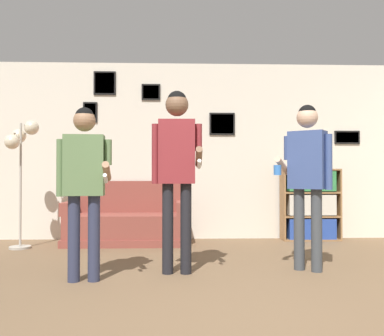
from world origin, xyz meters
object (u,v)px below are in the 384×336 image
(person_player_foreground_left, at_px, (84,175))
(person_player_foreground_center, at_px, (177,159))
(couch, at_px, (126,223))
(bookshelf, at_px, (310,205))
(floor_lamp, at_px, (21,148))
(person_watcher_holding_cup, at_px, (307,168))
(drinking_cup, at_px, (323,166))

(person_player_foreground_left, relative_size, person_player_foreground_center, 0.88)
(couch, distance_m, person_player_foreground_left, 2.32)
(bookshelf, bearing_deg, floor_lamp, -171.59)
(person_player_foreground_left, relative_size, person_watcher_holding_cup, 0.94)
(bookshelf, bearing_deg, person_player_foreground_left, -139.85)
(bookshelf, distance_m, drinking_cup, 0.62)
(couch, bearing_deg, drinking_cup, 3.82)
(person_player_foreground_left, height_order, person_watcher_holding_cup, person_watcher_holding_cup)
(couch, height_order, bookshelf, bookshelf)
(floor_lamp, distance_m, person_player_foreground_left, 2.22)
(bookshelf, bearing_deg, drinking_cup, 0.08)
(couch, height_order, floor_lamp, floor_lamp)
(couch, bearing_deg, person_player_foreground_left, -93.15)
(couch, relative_size, person_watcher_holding_cup, 1.00)
(person_watcher_holding_cup, bearing_deg, bookshelf, 71.76)
(drinking_cup, bearing_deg, person_player_foreground_left, -141.78)
(floor_lamp, relative_size, drinking_cup, 18.77)
(floor_lamp, xyz_separation_m, drinking_cup, (4.30, 0.61, -0.22))
(person_player_foreground_center, height_order, drinking_cup, person_player_foreground_center)
(drinking_cup, bearing_deg, couch, -176.18)
(bookshelf, relative_size, person_player_foreground_left, 0.67)
(couch, bearing_deg, floor_lamp, -163.17)
(person_watcher_holding_cup, height_order, drinking_cup, person_watcher_holding_cup)
(couch, xyz_separation_m, person_player_foreground_center, (0.73, -1.94, 0.84))
(person_watcher_holding_cup, distance_m, drinking_cup, 2.24)
(couch, xyz_separation_m, drinking_cup, (2.95, 0.20, 0.82))
(floor_lamp, relative_size, person_player_foreground_left, 1.07)
(person_watcher_holding_cup, bearing_deg, drinking_cup, 66.77)
(person_player_foreground_center, bearing_deg, bookshelf, 46.74)
(floor_lamp, bearing_deg, bookshelf, 8.41)
(bookshelf, bearing_deg, couch, -175.90)
(floor_lamp, distance_m, person_player_foreground_center, 2.59)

